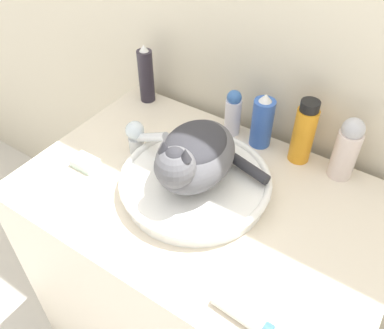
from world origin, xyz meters
The scene contains 12 objects.
wall_back centered at (0.00, 0.69, 1.20)m, with size 8.00×0.05×2.40m.
vanity_counter centered at (0.00, 0.32, 0.42)m, with size 0.97×0.63×0.83m.
sink_basin centered at (-0.02, 0.32, 0.86)m, with size 0.40×0.40×0.05m.
cat centered at (-0.02, 0.31, 0.96)m, with size 0.27×0.28×0.17m.
faucet centered at (-0.24, 0.35, 0.90)m, with size 0.16×0.06×0.14m.
lotion_bottle_white centered at (0.27, 0.59, 0.92)m, with size 0.07×0.07×0.19m.
hairspray_can_black centered at (-0.40, 0.59, 0.93)m, with size 0.05×0.05×0.20m.
spray_bottle_trigger centered at (0.03, 0.59, 0.91)m, with size 0.06×0.06×0.17m.
deodorant_stick centered at (-0.07, 0.59, 0.91)m, with size 0.05×0.05×0.15m.
shampoo_bottle_tall centered at (0.15, 0.59, 0.93)m, with size 0.06×0.06×0.19m.
cream_tube centered at (0.25, 0.07, 0.85)m, with size 0.13×0.04×0.04m.
soap_bar centered at (-0.33, 0.22, 0.84)m, with size 0.07×0.05×0.02m.
Camera 1 is at (0.39, -0.31, 1.61)m, focal length 38.00 mm.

